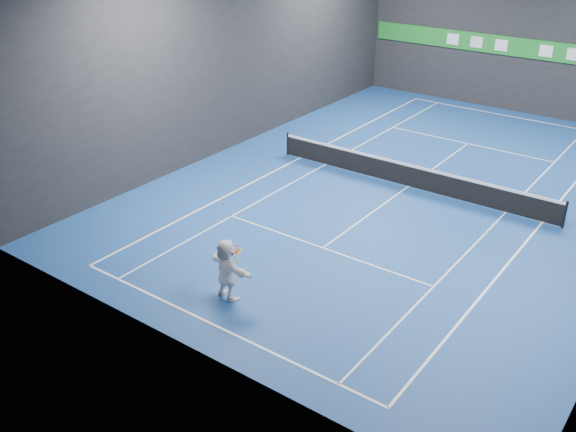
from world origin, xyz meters
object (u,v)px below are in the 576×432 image
Objects in this scene: player at (227,269)px; tennis_racket at (235,251)px; tennis_net at (409,175)px; tennis_ball at (223,204)px.

player is 3.45× the size of tennis_racket.
player is 10.62m from tennis_net.
player is 0.78m from tennis_racket.
tennis_ball is 0.12× the size of tennis_racket.
tennis_racket is (-0.33, -10.54, 1.14)m from tennis_net.
tennis_ball is 0.01× the size of tennis_net.
player is at bearing -93.45° from tennis_net.
player is 2.03m from tennis_ball.
tennis_racket is (0.31, 0.05, 0.71)m from player.
tennis_racket reaches higher than tennis_net.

